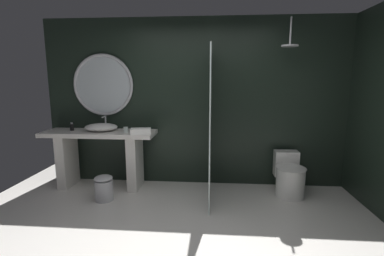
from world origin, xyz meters
name	(u,v)px	position (x,y,z in m)	size (l,w,h in m)	color
ground_plane	(184,249)	(0.00, 0.00, 0.00)	(5.76, 5.76, 0.00)	silver
back_wall_panel	(197,103)	(0.00, 1.90, 1.30)	(4.80, 0.10, 2.60)	black
vanity_counter	(100,151)	(-1.47, 1.56, 0.57)	(1.71, 0.53, 0.89)	silver
vessel_sink	(101,127)	(-1.46, 1.60, 0.94)	(0.50, 0.41, 0.21)	white
tumbler_cup	(126,130)	(-1.04, 1.51, 0.93)	(0.07, 0.07, 0.08)	silver
soap_dispenser	(72,127)	(-1.92, 1.59, 0.94)	(0.06, 0.06, 0.13)	black
round_wall_mirror	(103,85)	(-1.47, 1.81, 1.58)	(0.97, 0.05, 0.97)	#B7B7BC
shower_glass_panel	(211,125)	(0.23, 1.29, 1.05)	(0.02, 1.12, 2.09)	silver
rain_shower_head	(290,43)	(1.30, 1.52, 2.15)	(0.23, 0.23, 0.39)	#B7B7BC
toilet	(289,177)	(1.38, 1.48, 0.27)	(0.42, 0.62, 0.60)	white
waste_bin	(104,188)	(-1.24, 1.06, 0.18)	(0.25, 0.25, 0.36)	#B7B7BC
folded_hand_towel	(141,131)	(-0.78, 1.40, 0.93)	(0.29, 0.15, 0.08)	white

